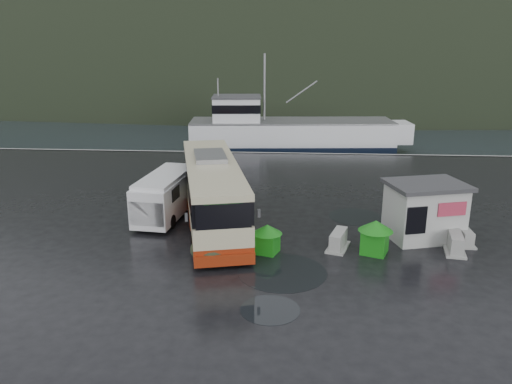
# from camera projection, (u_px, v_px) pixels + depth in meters

# --- Properties ---
(ground) EXTENTS (160.00, 160.00, 0.00)m
(ground) POSITION_uv_depth(u_px,v_px,m) (269.00, 238.00, 24.90)
(ground) COLOR black
(ground) RESTS_ON ground
(harbor_water) EXTENTS (300.00, 180.00, 0.02)m
(harbor_water) POSITION_uv_depth(u_px,v_px,m) (288.00, 80.00, 129.96)
(harbor_water) COLOR black
(harbor_water) RESTS_ON ground
(quay_edge) EXTENTS (160.00, 0.60, 1.50)m
(quay_edge) POSITION_uv_depth(u_px,v_px,m) (279.00, 153.00, 44.00)
(quay_edge) COLOR #999993
(quay_edge) RESTS_ON ground
(headland) EXTENTS (780.00, 540.00, 570.00)m
(headland) POSITION_uv_depth(u_px,v_px,m) (309.00, 60.00, 262.98)
(headland) COLOR black
(headland) RESTS_ON ground
(coach_bus) EXTENTS (5.96, 12.97, 3.56)m
(coach_bus) POSITION_uv_depth(u_px,v_px,m) (213.00, 221.00, 27.34)
(coach_bus) COLOR #C5BB95
(coach_bus) RESTS_ON ground
(white_van) EXTENTS (2.67, 6.10, 2.47)m
(white_van) POSITION_uv_depth(u_px,v_px,m) (167.00, 216.00, 28.05)
(white_van) COLOR white
(white_van) RESTS_ON ground
(waste_bin_left) EXTENTS (1.27, 1.27, 1.39)m
(waste_bin_left) POSITION_uv_depth(u_px,v_px,m) (267.00, 253.00, 23.22)
(waste_bin_left) COLOR #187E16
(waste_bin_left) RESTS_ON ground
(waste_bin_right) EXTENTS (1.48, 1.48, 1.60)m
(waste_bin_right) POSITION_uv_depth(u_px,v_px,m) (374.00, 253.00, 23.19)
(waste_bin_right) COLOR #187E16
(waste_bin_right) RESTS_ON ground
(dome_tent) EXTENTS (3.08, 3.63, 1.21)m
(dome_tent) POSITION_uv_depth(u_px,v_px,m) (218.00, 257.00, 22.70)
(dome_tent) COLOR #29301D
(dome_tent) RESTS_ON ground
(ticket_kiosk) EXTENTS (4.26, 3.64, 2.86)m
(ticket_kiosk) POSITION_uv_depth(u_px,v_px,m) (422.00, 238.00, 24.99)
(ticket_kiosk) COLOR #B7B7B2
(ticket_kiosk) RESTS_ON ground
(jersey_barrier_a) EXTENTS (1.34, 1.89, 0.86)m
(jersey_barrier_a) POSITION_uv_depth(u_px,v_px,m) (338.00, 248.00, 23.70)
(jersey_barrier_a) COLOR #999993
(jersey_barrier_a) RESTS_ON ground
(jersey_barrier_b) EXTENTS (1.18, 1.91, 0.89)m
(jersey_barrier_b) POSITION_uv_depth(u_px,v_px,m) (454.00, 252.00, 23.31)
(jersey_barrier_b) COLOR #999993
(jersey_barrier_b) RESTS_ON ground
(jersey_barrier_c) EXTENTS (0.76, 1.52, 0.76)m
(jersey_barrier_c) POSITION_uv_depth(u_px,v_px,m) (464.00, 244.00, 24.24)
(jersey_barrier_c) COLOR #999993
(jersey_barrier_c) RESTS_ON ground
(fishing_trawler) EXTENTS (24.44, 7.25, 9.64)m
(fishing_trawler) POSITION_uv_depth(u_px,v_px,m) (291.00, 138.00, 51.03)
(fishing_trawler) COLOR white
(fishing_trawler) RESTS_ON ground
(puddles) EXTENTS (7.37, 13.07, 0.01)m
(puddles) POSITION_uv_depth(u_px,v_px,m) (308.00, 256.00, 22.82)
(puddles) COLOR black
(puddles) RESTS_ON ground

